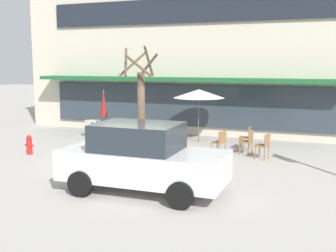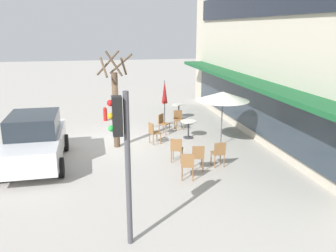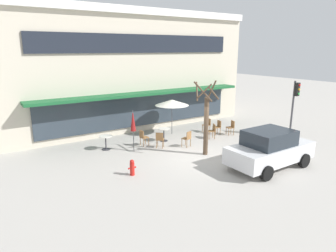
% 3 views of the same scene
% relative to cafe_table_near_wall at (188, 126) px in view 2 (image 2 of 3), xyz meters
% --- Properties ---
extents(ground_plane, '(80.00, 80.00, 0.00)m').
position_rel_cafe_table_near_wall_xyz_m(ground_plane, '(0.08, -3.31, -0.52)').
color(ground_plane, '#ADA8A0').
extents(building_facade, '(16.79, 9.10, 7.73)m').
position_rel_cafe_table_near_wall_xyz_m(building_facade, '(0.08, 6.66, 3.35)').
color(building_facade, beige).
rests_on(building_facade, ground).
extents(cafe_table_near_wall, '(0.70, 0.70, 0.76)m').
position_rel_cafe_table_near_wall_xyz_m(cafe_table_near_wall, '(0.00, 0.00, 0.00)').
color(cafe_table_near_wall, '#333338').
rests_on(cafe_table_near_wall, ground).
extents(cafe_table_streetside, '(0.70, 0.70, 0.76)m').
position_rel_cafe_table_near_wall_xyz_m(cafe_table_streetside, '(-3.43, 0.39, 0.00)').
color(cafe_table_streetside, '#333338').
rests_on(cafe_table_streetside, ground).
extents(patio_umbrella_green_folded, '(0.28, 0.28, 2.20)m').
position_rel_cafe_table_near_wall_xyz_m(patio_umbrella_green_folded, '(-2.26, -0.60, 1.11)').
color(patio_umbrella_green_folded, '#4C4C51').
rests_on(patio_umbrella_green_folded, ground).
extents(patio_umbrella_cream_folded, '(2.10, 2.10, 2.20)m').
position_rel_cafe_table_near_wall_xyz_m(patio_umbrella_cream_folded, '(1.25, 1.03, 1.51)').
color(patio_umbrella_cream_folded, '#4C4C51').
rests_on(patio_umbrella_cream_folded, ground).
extents(cafe_chair_0, '(0.42, 0.42, 0.89)m').
position_rel_cafe_table_near_wall_xyz_m(cafe_chair_0, '(3.42, 0.15, 0.01)').
color(cafe_chair_0, olive).
rests_on(cafe_chair_0, ground).
extents(cafe_chair_1, '(0.43, 0.43, 0.89)m').
position_rel_cafe_table_near_wall_xyz_m(cafe_chair_1, '(-1.42, -0.10, 0.01)').
color(cafe_chair_1, olive).
rests_on(cafe_chair_1, ground).
extents(cafe_chair_2, '(0.46, 0.46, 0.89)m').
position_rel_cafe_table_near_wall_xyz_m(cafe_chair_2, '(3.61, -0.64, 0.01)').
color(cafe_chair_2, olive).
rests_on(cafe_chair_2, ground).
extents(cafe_chair_3, '(0.50, 0.50, 0.89)m').
position_rel_cafe_table_near_wall_xyz_m(cafe_chair_3, '(0.51, -1.61, 0.01)').
color(cafe_chair_3, olive).
rests_on(cafe_chair_3, ground).
extents(cafe_chair_4, '(0.56, 0.56, 0.89)m').
position_rel_cafe_table_near_wall_xyz_m(cafe_chair_4, '(-0.86, -0.95, 0.01)').
color(cafe_chair_4, olive).
rests_on(cafe_chair_4, ground).
extents(cafe_chair_5, '(0.52, 0.52, 0.89)m').
position_rel_cafe_table_near_wall_xyz_m(cafe_chair_5, '(2.72, -1.16, 0.01)').
color(cafe_chair_5, olive).
rests_on(cafe_chair_5, ground).
extents(cafe_chair_6, '(0.49, 0.49, 0.89)m').
position_rel_cafe_table_near_wall_xyz_m(cafe_chair_6, '(4.27, -1.17, 0.01)').
color(cafe_chair_6, olive).
rests_on(cafe_chair_6, ground).
extents(parked_sedan, '(4.21, 2.05, 1.76)m').
position_rel_cafe_table_near_wall_xyz_m(parked_sedan, '(1.89, -5.98, 0.36)').
color(parked_sedan, silver).
rests_on(parked_sedan, ground).
extents(street_tree, '(1.26, 1.42, 3.80)m').
position_rel_cafe_table_near_wall_xyz_m(street_tree, '(0.54, -3.10, 1.28)').
color(street_tree, brown).
rests_on(street_tree, ground).
extents(traffic_light_pole, '(0.26, 0.44, 3.40)m').
position_rel_cafe_table_near_wall_xyz_m(traffic_light_pole, '(7.29, -3.37, 1.78)').
color(traffic_light_pole, '#47474C').
rests_on(traffic_light_pole, ground).
extents(fire_hydrant, '(0.36, 0.20, 0.71)m').
position_rel_cafe_table_near_wall_xyz_m(fire_hydrant, '(-3.75, -3.41, -0.16)').
color(fire_hydrant, red).
rests_on(fire_hydrant, ground).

